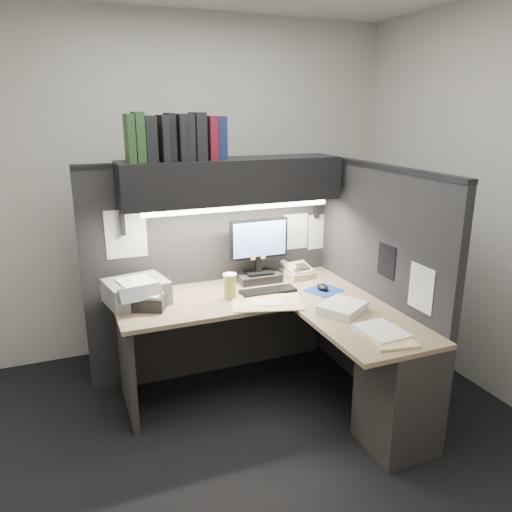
% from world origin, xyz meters
% --- Properties ---
extents(floor, '(3.50, 3.50, 0.00)m').
position_xyz_m(floor, '(0.00, 0.00, 0.00)').
color(floor, black).
rests_on(floor, ground).
extents(wall_back, '(3.50, 0.04, 2.70)m').
position_xyz_m(wall_back, '(0.00, 1.50, 1.35)').
color(wall_back, beige).
rests_on(wall_back, floor).
extents(wall_front, '(3.50, 0.04, 2.70)m').
position_xyz_m(wall_front, '(0.00, -1.50, 1.35)').
color(wall_front, beige).
rests_on(wall_front, floor).
extents(wall_right, '(0.04, 3.00, 2.70)m').
position_xyz_m(wall_right, '(1.75, 0.00, 1.35)').
color(wall_right, beige).
rests_on(wall_right, floor).
extents(partition_back, '(1.90, 0.06, 1.60)m').
position_xyz_m(partition_back, '(0.03, 0.93, 0.80)').
color(partition_back, black).
rests_on(partition_back, floor).
extents(partition_right, '(0.06, 1.50, 1.60)m').
position_xyz_m(partition_right, '(0.98, 0.18, 0.80)').
color(partition_right, black).
rests_on(partition_right, floor).
extents(desk, '(1.70, 1.53, 0.73)m').
position_xyz_m(desk, '(0.43, -0.00, 0.44)').
color(desk, '#94795E').
rests_on(desk, floor).
extents(overhead_shelf, '(1.55, 0.34, 0.30)m').
position_xyz_m(overhead_shelf, '(0.12, 0.75, 1.50)').
color(overhead_shelf, black).
rests_on(overhead_shelf, partition_back).
extents(task_light_tube, '(1.32, 0.04, 0.04)m').
position_xyz_m(task_light_tube, '(0.12, 0.61, 1.33)').
color(task_light_tube, white).
rests_on(task_light_tube, overhead_shelf).
extents(monitor, '(0.44, 0.20, 0.48)m').
position_xyz_m(monitor, '(0.33, 0.75, 0.92)').
color(monitor, black).
rests_on(monitor, desk).
extents(keyboard, '(0.40, 0.14, 0.02)m').
position_xyz_m(keyboard, '(0.30, 0.51, 0.74)').
color(keyboard, black).
rests_on(keyboard, desk).
extents(mousepad, '(0.29, 0.27, 0.00)m').
position_xyz_m(mousepad, '(0.69, 0.39, 0.73)').
color(mousepad, navy).
rests_on(mousepad, desk).
extents(mouse, '(0.08, 0.11, 0.04)m').
position_xyz_m(mouse, '(0.68, 0.40, 0.75)').
color(mouse, black).
rests_on(mouse, mousepad).
extents(telephone, '(0.24, 0.24, 0.09)m').
position_xyz_m(telephone, '(0.65, 0.74, 0.77)').
color(telephone, '#BBAF90').
rests_on(telephone, desk).
extents(coffee_cup, '(0.12, 0.12, 0.16)m').
position_xyz_m(coffee_cup, '(0.02, 0.51, 0.81)').
color(coffee_cup, '#A8BB4A').
rests_on(coffee_cup, desk).
extents(printer, '(0.44, 0.39, 0.15)m').
position_xyz_m(printer, '(-0.59, 0.66, 0.81)').
color(printer, gray).
rests_on(printer, desk).
extents(notebook_stack, '(0.38, 0.36, 0.09)m').
position_xyz_m(notebook_stack, '(-0.55, 0.58, 0.78)').
color(notebook_stack, black).
rests_on(notebook_stack, desk).
extents(open_folder, '(0.53, 0.42, 0.01)m').
position_xyz_m(open_folder, '(0.21, 0.32, 0.73)').
color(open_folder, tan).
rests_on(open_folder, desk).
extents(paper_stack_a, '(0.36, 0.34, 0.05)m').
position_xyz_m(paper_stack_a, '(0.61, 0.01, 0.76)').
color(paper_stack_a, white).
rests_on(paper_stack_a, desk).
extents(paper_stack_b, '(0.24, 0.29, 0.03)m').
position_xyz_m(paper_stack_b, '(0.64, -0.36, 0.74)').
color(paper_stack_b, white).
rests_on(paper_stack_b, desk).
extents(manila_stack, '(0.29, 0.34, 0.02)m').
position_xyz_m(manila_stack, '(0.64, -0.43, 0.74)').
color(manila_stack, tan).
rests_on(manila_stack, desk).
extents(binder_row, '(0.64, 0.26, 0.31)m').
position_xyz_m(binder_row, '(-0.25, 0.75, 1.80)').
color(binder_row, '#234723').
rests_on(binder_row, overhead_shelf).
extents(pinned_papers, '(1.76, 1.31, 0.51)m').
position_xyz_m(pinned_papers, '(0.42, 0.56, 1.05)').
color(pinned_papers, white).
rests_on(pinned_papers, partition_back).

